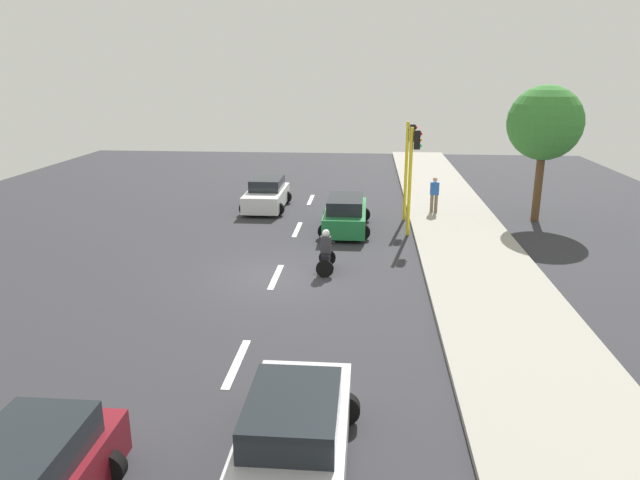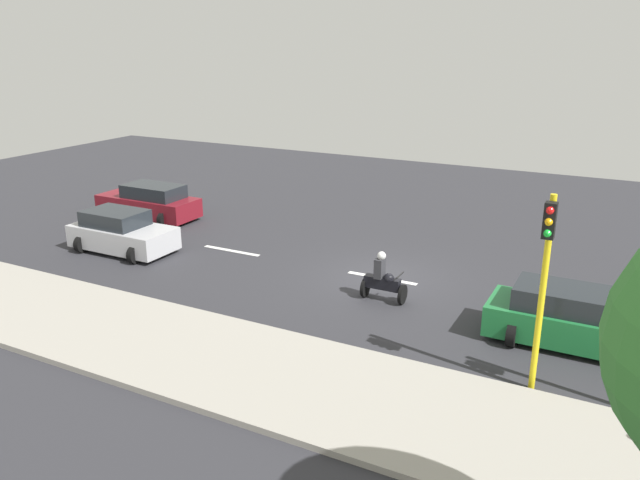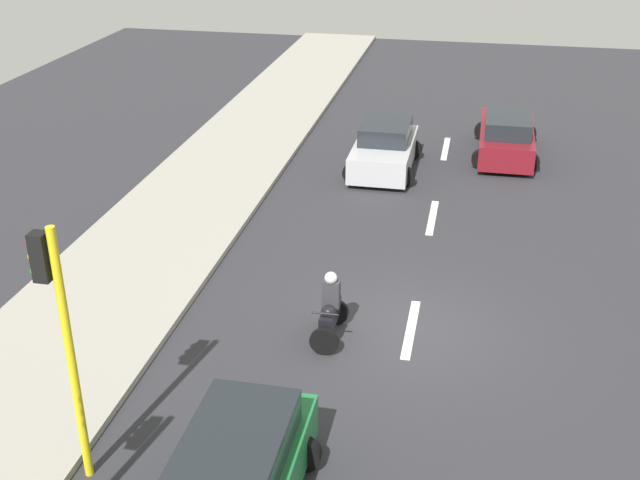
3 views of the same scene
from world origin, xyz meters
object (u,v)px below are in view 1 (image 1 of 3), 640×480
at_px(car_green, 345,214).
at_px(traffic_light_midblock, 409,157).
at_px(pedestrian_near_signal, 434,193).
at_px(car_silver, 295,431).
at_px(traffic_light_corner, 413,166).
at_px(street_tree_center, 545,124).
at_px(motorcycle, 326,254).
at_px(car_white, 267,195).

bearing_deg(car_green, traffic_light_midblock, 36.10).
bearing_deg(pedestrian_near_signal, car_green, -143.65).
height_order(car_silver, traffic_light_corner, traffic_light_corner).
height_order(car_green, street_tree_center, street_tree_center).
height_order(motorcycle, street_tree_center, street_tree_center).
relative_size(car_silver, motorcycle, 2.54).
bearing_deg(car_white, traffic_light_corner, -32.10).
bearing_deg(traffic_light_midblock, traffic_light_corner, -90.00).
bearing_deg(car_white, car_silver, -78.76).
xyz_separation_m(motorcycle, street_tree_center, (9.13, 7.83, 3.78)).
distance_m(pedestrian_near_signal, traffic_light_midblock, 2.52).
distance_m(car_silver, car_white, 19.78).
bearing_deg(car_white, pedestrian_near_signal, -4.79).
relative_size(traffic_light_corner, street_tree_center, 0.74).
bearing_deg(street_tree_center, traffic_light_midblock, -176.41).
xyz_separation_m(car_silver, pedestrian_near_signal, (4.34, 18.72, 0.35)).
bearing_deg(car_green, car_silver, -90.87).
height_order(car_silver, car_white, same).
xyz_separation_m(car_green, pedestrian_near_signal, (4.10, 3.02, 0.35)).
relative_size(car_green, traffic_light_corner, 1.01).
xyz_separation_m(motorcycle, pedestrian_near_signal, (4.55, 8.47, 0.42)).
bearing_deg(pedestrian_near_signal, motorcycle, -118.24).
bearing_deg(pedestrian_near_signal, traffic_light_corner, -110.56).
bearing_deg(traffic_light_corner, street_tree_center, 26.57).
height_order(pedestrian_near_signal, traffic_light_midblock, traffic_light_midblock).
distance_m(car_silver, car_green, 15.70).
bearing_deg(car_green, car_white, 137.85).
height_order(car_green, motorcycle, motorcycle).
bearing_deg(traffic_light_midblock, car_green, -143.90).
distance_m(motorcycle, street_tree_center, 12.61).
bearing_deg(motorcycle, car_white, 111.73).
height_order(motorcycle, traffic_light_midblock, traffic_light_midblock).
xyz_separation_m(traffic_light_corner, traffic_light_midblock, (0.00, 2.59, 0.00)).
xyz_separation_m(car_white, motorcycle, (3.65, -9.16, -0.07)).
bearing_deg(street_tree_center, motorcycle, -139.38).
relative_size(car_silver, traffic_light_midblock, 0.86).
bearing_deg(car_green, motorcycle, -94.67).
height_order(car_silver, street_tree_center, street_tree_center).
bearing_deg(car_silver, traffic_light_corner, 78.80).
height_order(car_silver, traffic_light_midblock, traffic_light_midblock).
height_order(car_white, motorcycle, motorcycle).
height_order(car_green, traffic_light_midblock, traffic_light_midblock).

